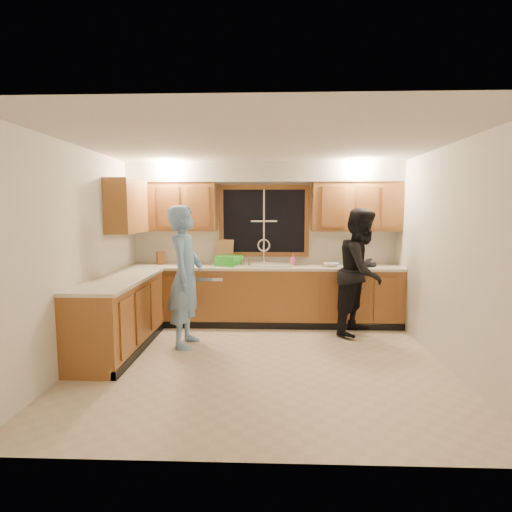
{
  "coord_description": "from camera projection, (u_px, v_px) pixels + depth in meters",
  "views": [
    {
      "loc": [
        0.1,
        -4.51,
        1.75
      ],
      "look_at": [
        -0.08,
        0.65,
        1.18
      ],
      "focal_mm": 28.0,
      "sensor_mm": 36.0,
      "label": 1
    }
  ],
  "objects": [
    {
      "name": "upper_cabinets_right",
      "position": [
        356.0,
        207.0,
        6.15
      ],
      "size": [
        1.35,
        0.33,
        0.75
      ],
      "primitive_type": "cube",
      "color": "#985E2C",
      "rests_on": "wall_back"
    },
    {
      "name": "dishwasher",
      "position": [
        209.0,
        298.0,
        6.25
      ],
      "size": [
        0.6,
        0.56,
        0.82
      ],
      "primitive_type": "cube",
      "color": "silver",
      "rests_on": "floor"
    },
    {
      "name": "window_frame",
      "position": [
        264.0,
        221.0,
        6.38
      ],
      "size": [
        1.44,
        0.03,
        1.14
      ],
      "color": "black",
      "rests_on": "wall_back"
    },
    {
      "name": "base_cabinets_left",
      "position": [
        120.0,
        316.0,
        5.04
      ],
      "size": [
        0.6,
        1.9,
        0.88
      ],
      "primitive_type": "cube",
      "color": "#985E2C",
      "rests_on": "ground"
    },
    {
      "name": "ceiling",
      "position": [
        261.0,
        144.0,
        4.4
      ],
      "size": [
        4.2,
        4.2,
        0.0
      ],
      "primitive_type": "plane",
      "rotation": [
        3.14,
        0.0,
        0.0
      ],
      "color": "silver"
    },
    {
      "name": "wall_right",
      "position": [
        448.0,
        257.0,
        4.47
      ],
      "size": [
        0.0,
        3.8,
        3.8
      ],
      "primitive_type": "plane",
      "rotation": [
        1.57,
        0.0,
        -1.57
      ],
      "color": "silver",
      "rests_on": "ground"
    },
    {
      "name": "cutting_board",
      "position": [
        225.0,
        252.0,
        6.39
      ],
      "size": [
        0.31,
        0.18,
        0.38
      ],
      "primitive_type": "cube",
      "rotation": [
        -0.21,
        0.0,
        -0.28
      ],
      "color": "tan",
      "rests_on": "countertop_back"
    },
    {
      "name": "knife_block",
      "position": [
        160.0,
        258.0,
        6.34
      ],
      "size": [
        0.14,
        0.14,
        0.2
      ],
      "primitive_type": "cube",
      "rotation": [
        0.0,
        0.0,
        0.62
      ],
      "color": "brown",
      "rests_on": "countertop_back"
    },
    {
      "name": "dish_crate",
      "position": [
        229.0,
        261.0,
        6.16
      ],
      "size": [
        0.44,
        0.42,
        0.16
      ],
      "primitive_type": "cube",
      "rotation": [
        0.0,
        0.0,
        -0.43
      ],
      "color": "green",
      "rests_on": "countertop_back"
    },
    {
      "name": "stove",
      "position": [
        101.0,
        328.0,
        4.48
      ],
      "size": [
        0.58,
        0.75,
        0.9
      ],
      "primitive_type": "cube",
      "color": "silver",
      "rests_on": "floor"
    },
    {
      "name": "soap_bottle",
      "position": [
        293.0,
        259.0,
        6.19
      ],
      "size": [
        0.1,
        0.11,
        0.19
      ],
      "primitive_type": "imported",
      "rotation": [
        0.0,
        0.0,
        -0.3
      ],
      "color": "#EB5988",
      "rests_on": "countertop_back"
    },
    {
      "name": "upper_cabinets_left",
      "position": [
        173.0,
        207.0,
        6.25
      ],
      "size": [
        1.35,
        0.33,
        0.75
      ],
      "primitive_type": "cube",
      "color": "#985E2C",
      "rests_on": "wall_back"
    },
    {
      "name": "sink",
      "position": [
        264.0,
        269.0,
        6.18
      ],
      "size": [
        0.86,
        0.52,
        0.57
      ],
      "color": "white",
      "rests_on": "countertop_back"
    },
    {
      "name": "can_right",
      "position": [
        243.0,
        263.0,
        6.02
      ],
      "size": [
        0.08,
        0.08,
        0.11
      ],
      "primitive_type": "cylinder",
      "rotation": [
        0.0,
        0.0,
        -0.42
      ],
      "color": "#B6A58C",
      "rests_on": "countertop_back"
    },
    {
      "name": "woman",
      "position": [
        362.0,
        272.0,
        5.68
      ],
      "size": [
        1.06,
        1.11,
        1.8
      ],
      "primitive_type": "imported",
      "rotation": [
        0.0,
        0.0,
        0.96
      ],
      "color": "black",
      "rests_on": "floor"
    },
    {
      "name": "countertop_left",
      "position": [
        119.0,
        280.0,
        4.99
      ],
      "size": [
        0.63,
        1.9,
        0.04
      ],
      "primitive_type": "cube",
      "color": "beige",
      "rests_on": "base_cabinets_left"
    },
    {
      "name": "can_left",
      "position": [
        250.0,
        264.0,
        5.97
      ],
      "size": [
        0.08,
        0.08,
        0.11
      ],
      "primitive_type": "cylinder",
      "rotation": [
        0.0,
        0.0,
        -0.34
      ],
      "color": "#B6A58C",
      "rests_on": "countertop_back"
    },
    {
      "name": "man",
      "position": [
        186.0,
        276.0,
        5.17
      ],
      "size": [
        0.48,
        0.69,
        1.83
      ],
      "primitive_type": "imported",
      "rotation": [
        0.0,
        0.0,
        1.51
      ],
      "color": "#6C9BCC",
      "rests_on": "floor"
    },
    {
      "name": "bowl",
      "position": [
        331.0,
        265.0,
        6.06
      ],
      "size": [
        0.26,
        0.26,
        0.06
      ],
      "primitive_type": "imported",
      "rotation": [
        0.0,
        0.0,
        -0.12
      ],
      "color": "silver",
      "rests_on": "countertop_back"
    },
    {
      "name": "wall_left",
      "position": [
        80.0,
        255.0,
        4.62
      ],
      "size": [
        0.0,
        3.8,
        3.8
      ],
      "primitive_type": "plane",
      "rotation": [
        1.57,
        0.0,
        1.57
      ],
      "color": "silver",
      "rests_on": "ground"
    },
    {
      "name": "soffit",
      "position": [
        264.0,
        173.0,
        6.13
      ],
      "size": [
        4.2,
        0.35,
        0.3
      ],
      "primitive_type": "cube",
      "color": "beige",
      "rests_on": "wall_back"
    },
    {
      "name": "base_cabinets_back",
      "position": [
        263.0,
        296.0,
        6.22
      ],
      "size": [
        4.2,
        0.6,
        0.88
      ],
      "primitive_type": "cube",
      "color": "#985E2C",
      "rests_on": "ground"
    },
    {
      "name": "upper_cabinets_return",
      "position": [
        127.0,
        206.0,
        5.66
      ],
      "size": [
        0.33,
        0.9,
        0.75
      ],
      "primitive_type": "cube",
      "color": "#985E2C",
      "rests_on": "wall_left"
    },
    {
      "name": "floor",
      "position": [
        261.0,
        362.0,
        4.68
      ],
      "size": [
        4.2,
        4.2,
        0.0
      ],
      "primitive_type": "plane",
      "color": "beige",
      "rests_on": "ground"
    },
    {
      "name": "wall_back",
      "position": [
        264.0,
        243.0,
        6.43
      ],
      "size": [
        4.2,
        0.0,
        4.2
      ],
      "primitive_type": "plane",
      "rotation": [
        1.57,
        0.0,
        0.0
      ],
      "color": "silver",
      "rests_on": "ground"
    },
    {
      "name": "countertop_back",
      "position": [
        264.0,
        267.0,
        6.16
      ],
      "size": [
        4.2,
        0.63,
        0.04
      ],
      "primitive_type": "cube",
      "color": "beige",
      "rests_on": "base_cabinets_back"
    }
  ]
}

